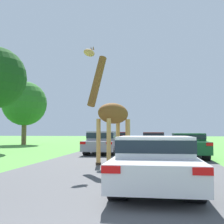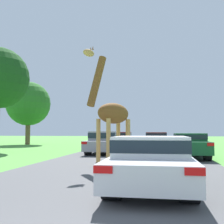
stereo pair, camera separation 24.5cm
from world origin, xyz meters
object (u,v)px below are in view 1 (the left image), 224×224
car_lead_maroon (155,160)px  car_queue_left (154,140)px  car_verge_right (188,144)px  tree_centre_back (25,104)px  giraffe_near_road (111,113)px  car_queue_right (120,138)px  car_far_ahead (102,142)px

car_lead_maroon → car_queue_left: (-0.01, 16.79, 0.02)m
car_queue_left → car_verge_right: 8.42m
car_lead_maroon → car_queue_left: size_ratio=0.97×
car_queue_left → tree_centre_back: bearing=161.5°
giraffe_near_road → car_queue_right: size_ratio=1.18×
car_lead_maroon → car_queue_right: car_queue_right is taller
giraffe_near_road → car_verge_right: bearing=-100.0°
car_queue_right → car_verge_right: 15.08m
car_far_ahead → car_lead_maroon: bearing=-72.8°
car_lead_maroon → car_queue_left: bearing=90.0°
giraffe_near_road → car_verge_right: (3.69, 3.77, -1.50)m
car_far_ahead → tree_centre_back: size_ratio=0.62×
car_verge_right → car_queue_left: bearing=102.7°
giraffe_near_road → car_verge_right: 5.49m
car_queue_left → car_verge_right: bearing=-77.3°
car_verge_right → car_far_ahead: bearing=158.3°
car_verge_right → tree_centre_back: tree_centre_back is taller
car_far_ahead → tree_centre_back: bearing=134.4°
giraffe_near_road → tree_centre_back: 20.65m
car_queue_right → tree_centre_back: 11.03m
giraffe_near_road → car_queue_right: (-1.71, 17.84, -1.50)m
giraffe_near_road → car_lead_maroon: bearing=145.5°
car_lead_maroon → car_far_ahead: bearing=107.2°
car_lead_maroon → car_queue_left: car_queue_left is taller
giraffe_near_road → car_far_ahead: size_ratio=1.15×
car_queue_right → car_verge_right: bearing=-69.0°
giraffe_near_road → tree_centre_back: (-12.03, 16.63, 2.20)m
car_queue_left → car_far_ahead: (-3.27, -6.17, 0.03)m
car_queue_right → car_queue_left: bearing=-58.8°
giraffe_near_road → car_queue_left: 12.22m
car_queue_right → car_queue_left: 6.85m
car_verge_right → tree_centre_back: size_ratio=0.64×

